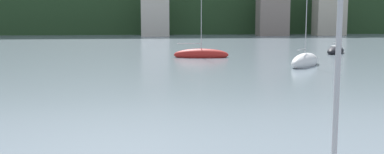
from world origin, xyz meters
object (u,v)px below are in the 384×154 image
object	(u,v)px
shore_building_west	(155,11)
shore_building_central	(330,10)
shore_building_westcentral	(273,9)
sailboat_far_6	(201,55)
sailboat_far_3	(336,51)
sailboat_far_5	(305,62)

from	to	relation	value
shore_building_west	shore_building_central	distance (m)	34.53
shore_building_westcentral	sailboat_far_6	world-z (taller)	shore_building_westcentral
sailboat_far_3	sailboat_far_6	world-z (taller)	sailboat_far_6
shore_building_west	sailboat_far_6	size ratio (longest dim) A/B	1.34
sailboat_far_3	sailboat_far_6	size ratio (longest dim) A/B	0.84
shore_building_central	sailboat_far_5	bearing A→B (deg)	-113.75
sailboat_far_6	shore_building_westcentral	bearing A→B (deg)	73.76
sailboat_far_5	sailboat_far_6	xyz separation A→B (m)	(-7.28, 8.21, -0.05)
shore_building_west	shore_building_westcentral	world-z (taller)	shore_building_westcentral
shore_building_central	sailboat_far_3	size ratio (longest dim) A/B	1.73
sailboat_far_5	shore_building_westcentral	bearing A→B (deg)	23.01
shore_building_westcentral	sailboat_far_5	world-z (taller)	shore_building_westcentral
shore_building_west	shore_building_central	world-z (taller)	shore_building_central
shore_building_westcentral	sailboat_far_3	distance (m)	43.69
shore_building_westcentral	sailboat_far_3	bearing A→B (deg)	-96.77
shore_building_west	sailboat_far_5	size ratio (longest dim) A/B	1.44
sailboat_far_3	sailboat_far_5	size ratio (longest dim) A/B	0.90
sailboat_far_5	sailboat_far_6	bearing A→B (deg)	77.44
shore_building_westcentral	sailboat_far_6	xyz separation A→B (m)	(-19.80, -46.52, -4.84)
sailboat_far_5	sailboat_far_6	world-z (taller)	sailboat_far_6
sailboat_far_6	shore_building_west	bearing A→B (deg)	100.78
sailboat_far_3	sailboat_far_6	xyz separation A→B (m)	(-14.68, -3.39, 0.02)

